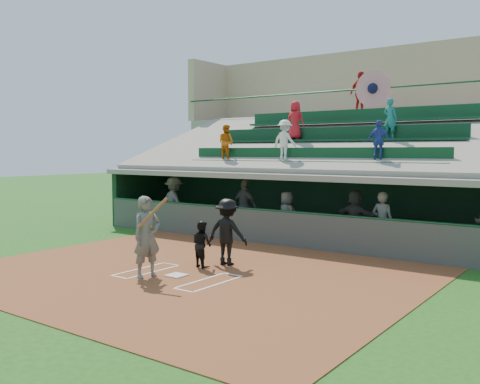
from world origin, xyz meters
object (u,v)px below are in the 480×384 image
Objects in this scene: white_table at (172,215)px; water_cooler at (172,201)px; home_plate at (176,275)px; catcher at (202,244)px; batter_at_plate at (147,237)px.

water_cooler is at bearing -55.59° from white_table.
home_plate is 0.99× the size of water_cooler.
water_cooler is (-5.96, 5.23, 0.41)m from catcher.
home_plate is 1.29m from catcher.
white_table is at bearing 133.83° from home_plate.
catcher is 7.94m from water_cooler.
white_table is (-5.99, 5.26, -0.20)m from catcher.
batter_at_plate reaches higher than home_plate.
batter_at_plate is 1.70m from catcher.
home_plate is 0.36× the size of catcher.
batter_at_plate is (-0.48, -0.49, 0.96)m from home_plate.
water_cooler reaches higher than white_table.
batter_at_plate is 2.22× the size of white_table.
water_cooler is at bearing -26.07° from catcher.
batter_at_plate reaches higher than water_cooler.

